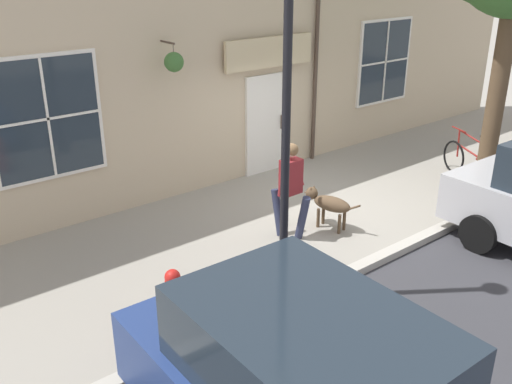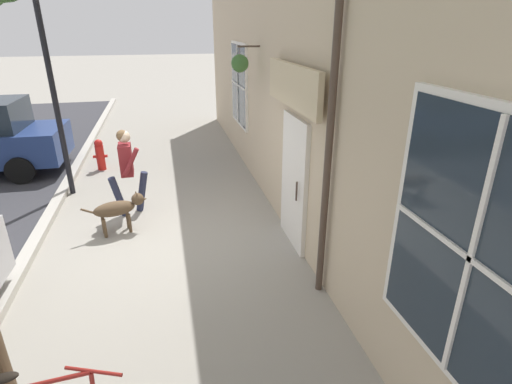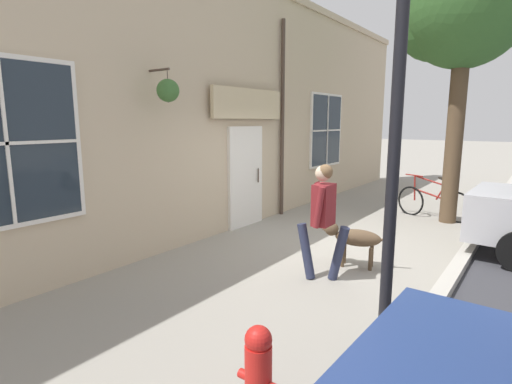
{
  "view_description": "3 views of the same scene",
  "coord_description": "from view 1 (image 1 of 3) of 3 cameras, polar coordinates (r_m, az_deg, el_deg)",
  "views": [
    {
      "loc": [
        6.76,
        -7.01,
        4.35
      ],
      "look_at": [
        0.17,
        -1.7,
        0.82
      ],
      "focal_mm": 40.0,
      "sensor_mm": 36.0,
      "label": 1
    },
    {
      "loc": [
        -0.25,
        6.05,
        3.37
      ],
      "look_at": [
        -1.37,
        1.26,
        1.29
      ],
      "focal_mm": 28.0,
      "sensor_mm": 36.0,
      "label": 2
    },
    {
      "loc": [
        2.89,
        -6.11,
        2.2
      ],
      "look_at": [
        -1.16,
        -0.54,
        0.98
      ],
      "focal_mm": 28.0,
      "sensor_mm": 36.0,
      "label": 3
    }
  ],
  "objects": [
    {
      "name": "ground_plane",
      "position": [
        10.67,
        6.53,
        -1.58
      ],
      "size": [
        90.0,
        90.0,
        0.0
      ],
      "primitive_type": "plane",
      "color": "gray"
    },
    {
      "name": "storefront_facade",
      "position": [
        11.64,
        -1.27,
        13.71
      ],
      "size": [
        0.95,
        18.0,
        5.09
      ],
      "color": "#C6B293",
      "rests_on": "ground_plane"
    },
    {
      "name": "pedestrian_walking",
      "position": [
        9.16,
        3.48,
        0.97
      ],
      "size": [
        0.71,
        0.55,
        1.64
      ],
      "color": "#282D47",
      "rests_on": "ground_plane"
    },
    {
      "name": "dog_on_leash",
      "position": [
        9.75,
        7.26,
        -1.1
      ],
      "size": [
        1.07,
        0.45,
        0.69
      ],
      "color": "brown",
      "rests_on": "ground_plane"
    },
    {
      "name": "leaning_bicycle",
      "position": [
        12.69,
        20.89,
        2.87
      ],
      "size": [
        1.7,
        0.46,
        1.01
      ],
      "color": "black",
      "rests_on": "ground_plane"
    },
    {
      "name": "street_lamp",
      "position": [
        6.75,
        3.17,
        13.56
      ],
      "size": [
        0.32,
        0.32,
        5.06
      ],
      "color": "black",
      "rests_on": "ground_plane"
    },
    {
      "name": "fire_hydrant",
      "position": [
        7.34,
        -8.23,
        -10.25
      ],
      "size": [
        0.34,
        0.2,
        0.77
      ],
      "color": "red",
      "rests_on": "ground_plane"
    }
  ]
}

